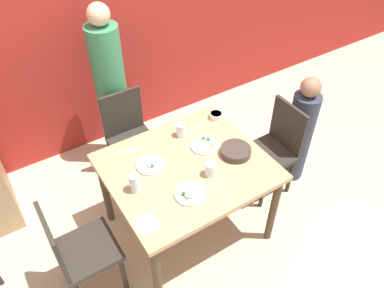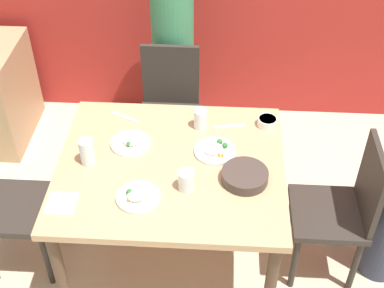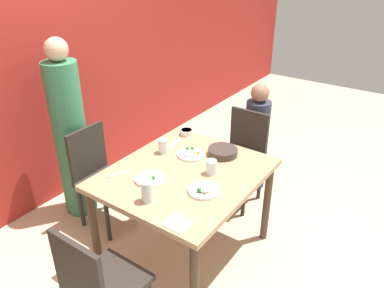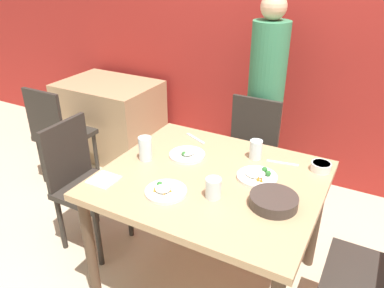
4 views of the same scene
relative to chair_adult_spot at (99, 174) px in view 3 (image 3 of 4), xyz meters
name	(u,v)px [view 3 (image 3 of 4)]	position (x,y,z in m)	size (l,w,h in m)	color
ground_plane	(186,251)	(0.09, -0.85, -0.49)	(10.00, 10.00, 0.00)	beige
wall_back	(40,61)	(0.09, 0.70, 0.86)	(10.00, 0.06, 2.70)	#A82823
dining_table	(185,182)	(0.09, -0.85, 0.19)	(1.17, 1.01, 0.77)	tan
chair_adult_spot	(99,174)	(0.00, 0.00, 0.00)	(0.40, 0.40, 0.90)	#2D2823
chair_child_spot	(242,155)	(1.01, -0.84, 0.00)	(0.40, 0.40, 0.90)	#2D2823
chair_empty_left	(99,285)	(-0.83, -0.90, 0.00)	(0.40, 0.40, 0.90)	#2D2823
person_adult	(71,137)	(0.00, 0.31, 0.27)	(0.28, 0.28, 1.61)	#387F56
person_child	(256,141)	(1.30, -0.84, 0.02)	(0.24, 0.24, 1.10)	#33384C
bowl_curry	(223,152)	(0.47, -0.94, 0.31)	(0.23, 0.23, 0.06)	#3D332D
plate_rice_adult	(191,154)	(0.32, -0.74, 0.29)	(0.22, 0.22, 0.05)	white
plate_rice_child	(150,178)	(-0.14, -0.71, 0.29)	(0.21, 0.21, 0.05)	white
plate_noodles	(204,190)	(-0.04, -1.10, 0.29)	(0.21, 0.21, 0.05)	white
bowl_rice_small	(187,132)	(0.60, -0.50, 0.30)	(0.11, 0.11, 0.05)	white
glass_water_tall	(147,191)	(-0.33, -0.86, 0.35)	(0.08, 0.08, 0.14)	silver
glass_water_short	(211,167)	(0.18, -1.01, 0.33)	(0.08, 0.08, 0.11)	silver
glass_water_center	(163,146)	(0.23, -0.53, 0.34)	(0.07, 0.07, 0.11)	silver
napkin_folded	(178,223)	(-0.40, -1.15, 0.28)	(0.14, 0.14, 0.01)	white
fork_steel	(119,174)	(-0.20, -0.47, 0.28)	(0.17, 0.10, 0.01)	silver
spoon_steel	(174,144)	(0.39, -0.52, 0.28)	(0.18, 0.05, 0.01)	silver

